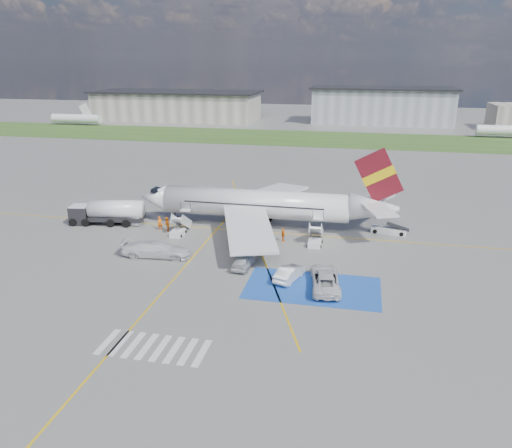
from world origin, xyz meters
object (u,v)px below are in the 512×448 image
object	(u,v)px
belt_loader	(389,231)
car_silver_b	(289,273)
fuel_tanker	(108,214)
van_white_a	(325,276)
car_silver_a	(244,261)
airliner	(266,204)
gpu_cart	(134,221)
van_white_b	(156,247)

from	to	relation	value
belt_loader	car_silver_b	size ratio (longest dim) A/B	1.07
fuel_tanker	van_white_a	xyz separation A→B (m)	(32.17, -14.06, -0.34)
van_white_a	fuel_tanker	bearing A→B (deg)	-31.28
car_silver_a	car_silver_b	bearing A→B (deg)	162.76
fuel_tanker	belt_loader	size ratio (longest dim) A/B	2.08
airliner	fuel_tanker	distance (m)	22.77
airliner	car_silver_a	size ratio (longest dim) A/B	7.71
fuel_tanker	car_silver_b	xyz separation A→B (m)	(28.26, -13.27, -0.70)
gpu_cart	car_silver_a	bearing A→B (deg)	-30.80
airliner	van_white_a	world-z (taller)	airliner
car_silver_b	fuel_tanker	bearing A→B (deg)	-7.77
gpu_cart	van_white_a	distance (m)	31.62
fuel_tanker	gpu_cart	world-z (taller)	fuel_tanker
airliner	car_silver_b	bearing A→B (deg)	-70.66
airliner	belt_loader	world-z (taller)	airliner
fuel_tanker	car_silver_b	size ratio (longest dim) A/B	2.22
car_silver_a	van_white_b	distance (m)	11.10
airliner	car_silver_b	size ratio (longest dim) A/B	7.62
gpu_cart	van_white_b	distance (m)	12.86
airliner	van_white_b	bearing A→B (deg)	-129.02
van_white_b	car_silver_a	bearing A→B (deg)	-99.15
fuel_tanker	car_silver_b	distance (m)	31.23
belt_loader	van_white_b	bearing A→B (deg)	-145.04
car_silver_a	belt_loader	bearing A→B (deg)	-132.63
airliner	car_silver_b	xyz separation A→B (m)	(5.81, -16.54, -2.60)
gpu_cart	van_white_b	bearing A→B (deg)	-53.26
car_silver_b	van_white_b	bearing A→B (deg)	6.62
fuel_tanker	car_silver_b	bearing A→B (deg)	-33.34
belt_loader	car_silver_a	bearing A→B (deg)	-129.95
belt_loader	van_white_b	world-z (taller)	van_white_b
airliner	car_silver_a	world-z (taller)	airliner
fuel_tanker	car_silver_b	world-z (taller)	fuel_tanker
airliner	fuel_tanker	world-z (taller)	airliner
fuel_tanker	van_white_b	distance (m)	15.40
airliner	gpu_cart	world-z (taller)	airliner
belt_loader	fuel_tanker	bearing A→B (deg)	-166.22
van_white_a	van_white_b	world-z (taller)	van_white_b
car_silver_b	van_white_b	xyz separation A→B (m)	(-16.64, 3.16, 0.44)
fuel_tanker	gpu_cart	xyz separation A→B (m)	(3.96, 0.21, -0.82)
fuel_tanker	van_white_b	xyz separation A→B (m)	(11.62, -10.10, -0.26)
gpu_cart	car_silver_a	size ratio (longest dim) A/B	0.38
gpu_cart	van_white_b	world-z (taller)	van_white_b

